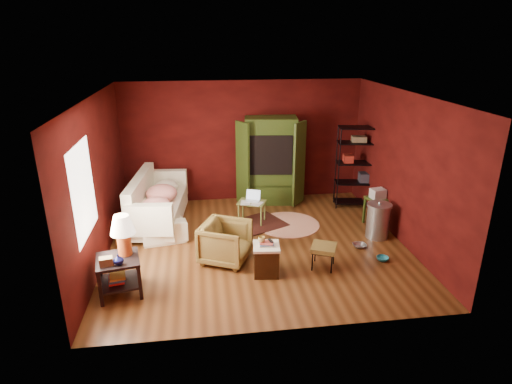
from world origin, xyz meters
TOP-DOWN VIEW (x-y plane):
  - room at (-0.04, -0.01)m, footprint 5.54×5.04m
  - sofa at (-1.89, 1.24)m, footprint 0.99×2.22m
  - armchair at (-0.63, -0.51)m, footprint 0.98×1.00m
  - pet_bowl_steel at (1.89, -0.35)m, footprint 0.26×0.07m
  - pet_bowl_turquoise at (2.11, -0.88)m, footprint 0.22×0.08m
  - vase at (-2.25, -1.46)m, footprint 0.16×0.16m
  - mug at (-0.08, -1.03)m, footprint 0.13×0.11m
  - side_table at (-2.25, -1.22)m, footprint 0.73×0.73m
  - sofa_cushions at (-1.95, 1.24)m, footprint 1.15×2.36m
  - hamper at (0.00, -1.03)m, footprint 0.47×0.47m
  - footstool at (1.00, -0.96)m, footprint 0.53×0.53m
  - rug_round at (0.77, 0.83)m, footprint 1.36×1.36m
  - rug_oriental at (0.02, 0.87)m, footprint 1.56×1.36m
  - laptop_desk at (0.03, 1.04)m, footprint 0.66×0.58m
  - tv_armoire at (0.60, 2.18)m, footprint 1.58×0.95m
  - wire_shelving at (2.51, 1.67)m, footprint 0.96×0.52m
  - small_stand at (2.57, 0.58)m, footprint 0.47×0.47m
  - trash_can at (2.38, 0.03)m, footprint 0.57×0.57m

SIDE VIEW (x-z plane):
  - rug_round at x=0.77m, z-range 0.00..0.01m
  - rug_oriental at x=0.02m, z-range 0.01..0.02m
  - pet_bowl_turquoise at x=2.11m, z-range 0.00..0.21m
  - pet_bowl_steel at x=1.89m, z-range 0.00..0.26m
  - hamper at x=0.00m, z-range -0.03..0.58m
  - trash_can at x=2.38m, z-range -0.02..0.73m
  - footstool at x=1.00m, z-range 0.15..0.56m
  - armchair at x=-0.63m, z-range 0.00..0.79m
  - sofa at x=-1.89m, z-range 0.00..0.84m
  - laptop_desk at x=0.03m, z-range 0.08..0.77m
  - sofa_cushions at x=-1.95m, z-range -0.01..0.94m
  - small_stand at x=2.57m, z-range 0.20..0.99m
  - mug at x=-0.08m, z-range 0.59..0.70m
  - vase at x=-2.25m, z-range 0.59..0.75m
  - side_table at x=-2.25m, z-range 0.12..1.36m
  - wire_shelving at x=2.51m, z-range 0.09..1.95m
  - tv_armoire at x=0.60m, z-range 0.04..2.06m
  - room at x=-0.04m, z-range -0.02..2.82m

